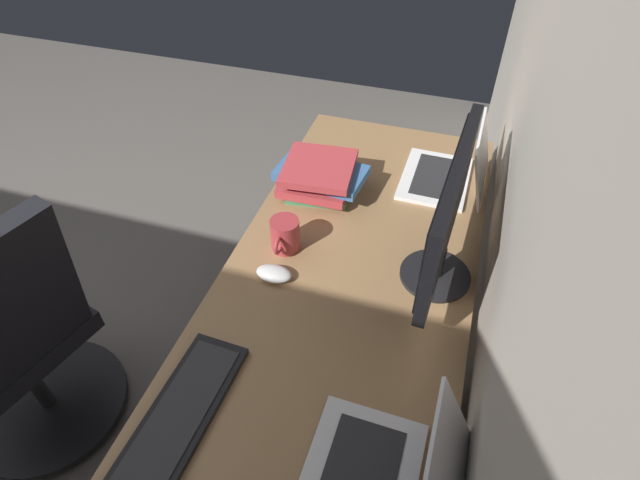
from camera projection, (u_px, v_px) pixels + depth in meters
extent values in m
cube|color=beige|center=(572.00, 126.00, 0.97)|extent=(4.78, 0.10, 2.60)
cube|color=#936D47|center=(337.00, 306.00, 1.40)|extent=(1.89, 0.71, 0.03)
cylinder|color=silver|center=(327.00, 197.00, 2.33)|extent=(0.05, 0.05, 0.70)
cylinder|color=silver|center=(458.00, 223.00, 2.20)|extent=(0.05, 0.05, 0.70)
cube|color=#936D47|center=(321.00, 454.00, 1.48)|extent=(0.40, 0.50, 0.69)
cube|color=silver|center=(240.00, 428.00, 1.53)|extent=(0.37, 0.01, 0.61)
cylinder|color=black|center=(435.00, 275.00, 1.46)|extent=(0.20, 0.20, 0.01)
cylinder|color=black|center=(438.00, 261.00, 1.42)|extent=(0.04, 0.04, 0.10)
cube|color=black|center=(450.00, 208.00, 1.29)|extent=(0.56, 0.06, 0.29)
cube|color=black|center=(443.00, 207.00, 1.29)|extent=(0.52, 0.04, 0.25)
cube|color=white|center=(435.00, 178.00, 1.79)|extent=(0.31, 0.23, 0.01)
cube|color=#262628|center=(435.00, 176.00, 1.79)|extent=(0.25, 0.15, 0.00)
cube|color=white|center=(482.00, 159.00, 1.68)|extent=(0.31, 0.06, 0.21)
cube|color=#4C1960|center=(482.00, 159.00, 1.68)|extent=(0.28, 0.05, 0.18)
cube|color=black|center=(180.00, 417.00, 1.14)|extent=(0.43, 0.16, 0.02)
cube|color=#2D2D30|center=(179.00, 414.00, 1.14)|extent=(0.38, 0.13, 0.00)
ellipsoid|color=silver|center=(274.00, 274.00, 1.45)|extent=(0.06, 0.10, 0.03)
cube|color=#3D8456|center=(320.00, 186.00, 1.75)|extent=(0.23, 0.23, 0.02)
cube|color=#B2383D|center=(316.00, 184.00, 1.72)|extent=(0.20, 0.23, 0.03)
cube|color=#38669E|center=(321.00, 173.00, 1.71)|extent=(0.20, 0.31, 0.03)
cube|color=#B2383D|center=(319.00, 168.00, 1.68)|extent=(0.26, 0.25, 0.02)
cylinder|color=#A53338|center=(285.00, 234.00, 1.52)|extent=(0.09, 0.09, 0.10)
torus|color=#A53338|center=(278.00, 246.00, 1.47)|extent=(0.06, 0.01, 0.06)
cube|color=black|center=(3.00, 338.00, 1.64)|extent=(0.53, 0.52, 0.07)
cube|color=black|center=(5.00, 308.00, 1.36)|extent=(0.42, 0.22, 0.50)
cylinder|color=black|center=(29.00, 375.00, 1.79)|extent=(0.05, 0.05, 0.37)
cylinder|color=black|center=(50.00, 404.00, 1.93)|extent=(0.56, 0.56, 0.03)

